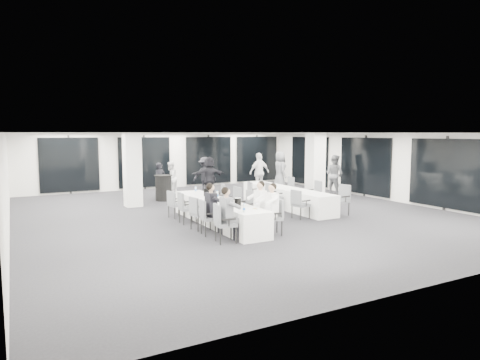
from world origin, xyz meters
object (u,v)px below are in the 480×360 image
object	(u,v)px
chair_side_right_mid	(314,193)
chair_side_right_far	(288,188)
chair_main_left_second	(207,215)
ice_bucket_far	(207,192)
chair_main_right_near	(275,215)
standing_guest_b	(171,176)
cocktail_table	(164,188)
chair_side_right_near	(341,198)
banquet_table_main	(217,212)
standing_guest_c	(205,172)
standing_guest_e	(280,168)
chair_side_left_mid	(272,195)
chair_main_right_fourth	(233,201)
standing_guest_a	(160,177)
ice_bucket_near	(238,202)
chair_main_left_far	(174,203)
chair_main_right_far	(219,196)
chair_main_left_mid	(198,211)
standing_guest_d	(259,170)
chair_main_left_fourth	(185,206)
chair_main_right_mid	(247,205)
chair_side_left_near	(299,202)
standing_guest_g	(130,177)
standing_guest_h	(334,172)
standing_guest_f	(209,173)
banquet_table_side	(286,198)
chair_side_left_far	(253,192)
chair_main_right_second	(263,212)

from	to	relation	value
chair_side_right_mid	chair_side_right_far	distance (m)	1.75
chair_main_left_second	ice_bucket_far	xyz separation A→B (m)	(0.90, 2.09, 0.31)
chair_main_right_near	standing_guest_b	size ratio (longest dim) A/B	0.58
cocktail_table	chair_side_right_near	bearing A→B (deg)	-53.79
banquet_table_main	standing_guest_c	bearing A→B (deg)	69.48
standing_guest_e	chair_side_left_mid	bearing A→B (deg)	152.53
chair_main_left_second	chair_main_right_fourth	world-z (taller)	chair_main_right_fourth
cocktail_table	standing_guest_a	bearing A→B (deg)	79.02
chair_side_left_mid	ice_bucket_near	xyz separation A→B (m)	(-2.63, -2.32, 0.28)
ice_bucket_near	chair_main_left_far	bearing A→B (deg)	107.85
chair_main_right_far	ice_bucket_near	world-z (taller)	chair_main_right_far
chair_main_left_mid	chair_side_right_near	size ratio (longest dim) A/B	0.93
chair_main_right_far	standing_guest_d	distance (m)	5.79
banquet_table_main	chair_main_left_fourth	xyz separation A→B (m)	(-0.84, 0.58, 0.18)
chair_main_left_far	chair_side_right_mid	distance (m)	5.26
chair_main_left_mid	chair_main_right_mid	xyz separation A→B (m)	(1.67, 0.06, 0.03)
chair_side_left_near	chair_side_right_mid	distance (m)	2.14
chair_side_left_mid	standing_guest_g	xyz separation A→B (m)	(-3.76, 5.45, 0.32)
banquet_table_main	chair_main_right_fourth	distance (m)	1.04
standing_guest_h	standing_guest_d	bearing A→B (deg)	33.33
cocktail_table	standing_guest_c	xyz separation A→B (m)	(2.56, 1.57, 0.40)
chair_main_right_far	standing_guest_f	size ratio (longest dim) A/B	0.53
banquet_table_side	standing_guest_e	bearing A→B (deg)	58.97
chair_main_right_near	standing_guest_c	distance (m)	9.03
standing_guest_a	standing_guest_e	world-z (taller)	standing_guest_e
banquet_table_main	chair_main_right_mid	size ratio (longest dim) A/B	4.90
chair_main_left_mid	chair_main_right_mid	bearing A→B (deg)	84.91
chair_side_left_near	chair_main_right_mid	bearing A→B (deg)	-101.07
chair_main_left_second	chair_side_right_mid	xyz separation A→B (m)	(5.21, 1.97, 0.03)
chair_main_left_second	chair_main_left_mid	size ratio (longest dim) A/B	1.00
chair_main_right_near	standing_guest_b	bearing A→B (deg)	14.07
cocktail_table	chair_side_left_near	xyz separation A→B (m)	(2.69, -5.81, 0.01)
chair_side_right_mid	chair_main_left_second	bearing A→B (deg)	122.11
chair_main_right_fourth	chair_side_right_mid	size ratio (longest dim) A/B	1.01
chair_main_left_second	standing_guest_a	bearing A→B (deg)	178.69
standing_guest_g	chair_side_left_far	bearing A→B (deg)	-22.85
chair_main_right_second	chair_side_right_near	xyz separation A→B (m)	(3.55, 0.69, 0.06)
chair_main_right_mid	standing_guest_h	xyz separation A→B (m)	(6.71, 3.81, 0.44)
chair_main_right_near	standing_guest_a	distance (m)	8.48
chair_main_right_near	standing_guest_h	xyz separation A→B (m)	(6.71, 5.40, 0.46)
chair_main_left_far	standing_guest_h	world-z (taller)	standing_guest_h
chair_main_left_fourth	chair_main_right_fourth	xyz separation A→B (m)	(1.68, -0.01, 0.04)
standing_guest_a	standing_guest_g	size ratio (longest dim) A/B	0.94
cocktail_table	chair_side_right_near	distance (m)	7.38
banquet_table_main	chair_main_left_far	xyz separation A→B (m)	(-0.83, 1.58, 0.14)
chair_side_right_far	cocktail_table	bearing A→B (deg)	65.79
chair_main_right_near	chair_main_right_second	distance (m)	0.64
standing_guest_a	ice_bucket_far	xyz separation A→B (m)	(-0.18, -5.52, 0.02)
chair_side_right_far	chair_main_right_fourth	bearing A→B (deg)	127.54
chair_main_left_far	chair_side_left_near	distance (m)	4.10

